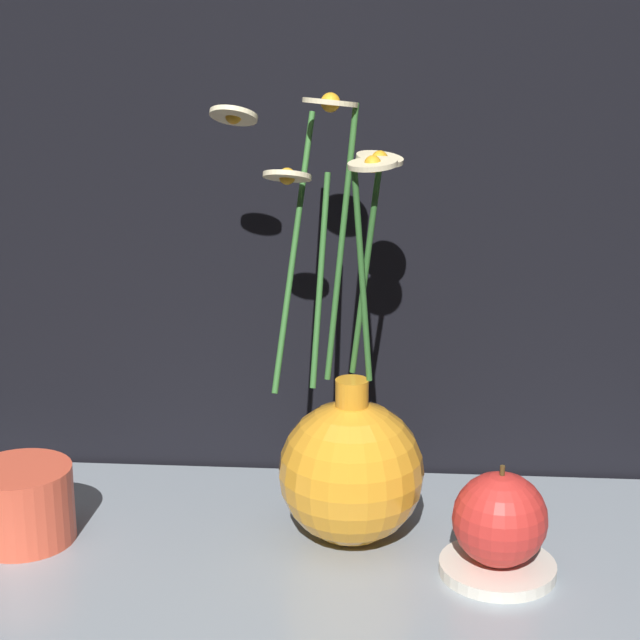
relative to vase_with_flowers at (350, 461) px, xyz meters
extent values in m
plane|color=black|center=(-0.03, -0.03, -0.08)|extent=(6.00, 6.00, 0.00)
cube|color=gray|center=(-0.03, -0.03, -0.08)|extent=(0.72, 0.34, 0.01)
sphere|color=orange|center=(0.00, 0.00, -0.01)|extent=(0.13, 0.13, 0.13)
cylinder|color=orange|center=(0.00, 0.00, 0.06)|extent=(0.03, 0.03, 0.04)
cylinder|color=#336B2D|center=(-0.05, 0.01, 0.18)|extent=(0.03, 0.10, 0.22)
cylinder|color=beige|center=(-0.10, 0.02, 0.29)|extent=(0.05, 0.05, 0.02)
sphere|color=gold|center=(-0.10, 0.02, 0.29)|extent=(0.01, 0.01, 0.01)
cylinder|color=#336B2D|center=(-0.03, 0.00, 0.16)|extent=(0.01, 0.06, 0.17)
cylinder|color=beige|center=(-0.05, 0.01, 0.24)|extent=(0.04, 0.04, 0.02)
sphere|color=gold|center=(-0.05, 0.01, 0.24)|extent=(0.01, 0.01, 0.01)
cylinder|color=#336B2D|center=(0.01, 0.01, 0.16)|extent=(0.03, 0.03, 0.18)
cylinder|color=beige|center=(0.02, 0.02, 0.26)|extent=(0.05, 0.05, 0.01)
sphere|color=gold|center=(0.02, 0.02, 0.26)|extent=(0.01, 0.01, 0.01)
cylinder|color=#336B2D|center=(-0.01, 0.01, 0.19)|extent=(0.03, 0.03, 0.23)
cylinder|color=beige|center=(-0.02, 0.02, 0.30)|extent=(0.06, 0.06, 0.01)
sphere|color=gold|center=(-0.02, 0.02, 0.30)|extent=(0.02, 0.02, 0.02)
cylinder|color=#336B2D|center=(0.01, -0.01, 0.17)|extent=(0.02, 0.02, 0.18)
cylinder|color=beige|center=(0.02, -0.01, 0.26)|extent=(0.06, 0.06, 0.01)
sphere|color=gold|center=(0.02, -0.01, 0.26)|extent=(0.01, 0.01, 0.01)
cylinder|color=#DB5138|center=(-0.28, -0.02, -0.04)|extent=(0.09, 0.09, 0.07)
cylinder|color=silver|center=(0.12, -0.05, -0.07)|extent=(0.10, 0.10, 0.01)
sphere|color=red|center=(0.12, -0.05, -0.02)|extent=(0.08, 0.08, 0.08)
cylinder|color=#4C3819|center=(0.12, -0.05, 0.02)|extent=(0.00, 0.00, 0.01)
camera|label=1|loc=(0.04, -0.84, 0.37)|focal=60.00mm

